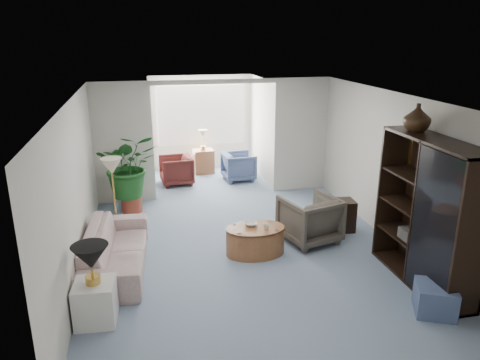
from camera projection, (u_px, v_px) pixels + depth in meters
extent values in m
plane|color=#7D93A6|center=(248.00, 257.00, 7.32)|extent=(6.00, 6.00, 0.00)
plane|color=#7D93A6|center=(209.00, 180.00, 11.14)|extent=(2.60, 2.60, 0.00)
cube|color=beige|center=(123.00, 144.00, 9.34)|extent=(1.20, 0.12, 2.50)
cube|color=beige|center=(301.00, 135.00, 10.12)|extent=(1.20, 0.12, 2.50)
cube|color=beige|center=(215.00, 82.00, 9.36)|extent=(2.60, 0.12, 0.10)
cube|color=white|center=(201.00, 115.00, 11.71)|extent=(2.20, 0.02, 1.50)
cube|color=white|center=(201.00, 115.00, 11.68)|extent=(2.20, 0.02, 1.50)
cube|color=#C4B39D|center=(403.00, 147.00, 7.22)|extent=(0.04, 0.50, 0.40)
imported|color=beige|center=(116.00, 249.00, 6.90)|extent=(0.99, 2.21, 0.63)
cube|color=white|center=(95.00, 302.00, 5.62)|extent=(0.51, 0.51, 0.53)
cone|color=black|center=(90.00, 257.00, 5.43)|extent=(0.44, 0.44, 0.30)
cone|color=#F9EDC6|center=(112.00, 166.00, 7.78)|extent=(0.36, 0.36, 0.28)
cylinder|color=#945F36|center=(255.00, 240.00, 7.38)|extent=(1.18, 1.18, 0.45)
imported|color=silver|center=(251.00, 224.00, 7.39)|extent=(0.27, 0.27, 0.05)
imported|color=silver|center=(266.00, 227.00, 7.24)|extent=(0.11, 0.11, 0.09)
imported|color=#595146|center=(310.00, 219.00, 7.78)|extent=(1.05, 1.07, 0.80)
cube|color=black|center=(340.00, 215.00, 8.24)|extent=(0.50, 0.41, 0.57)
cube|color=black|center=(428.00, 213.00, 6.31)|extent=(0.50, 1.87, 2.08)
imported|color=#311F10|center=(417.00, 118.00, 6.40)|extent=(0.37, 0.37, 0.39)
cube|color=#4C5C83|center=(435.00, 299.00, 5.83)|extent=(0.63, 0.63, 0.38)
cylinder|color=#9C3F2D|center=(132.00, 204.00, 9.14)|extent=(0.40, 0.40, 0.32)
imported|color=#1C531F|center=(129.00, 165.00, 8.90)|extent=(1.15, 0.99, 1.27)
imported|color=#4C5C83|center=(239.00, 166.00, 11.07)|extent=(0.79, 0.77, 0.67)
imported|color=#531C1C|center=(176.00, 170.00, 10.76)|extent=(0.79, 0.77, 0.67)
cube|color=#945F36|center=(203.00, 161.00, 11.62)|extent=(0.52, 0.42, 0.60)
cube|color=#2C2622|center=(449.00, 189.00, 5.76)|extent=(0.30, 0.26, 0.16)
cube|color=#413F3C|center=(432.00, 215.00, 6.13)|extent=(0.30, 0.26, 0.16)
cube|color=#373432|center=(412.00, 234.00, 6.63)|extent=(0.30, 0.26, 0.16)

